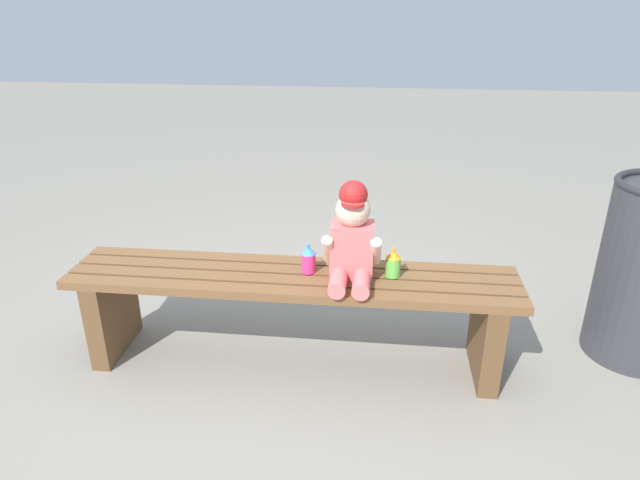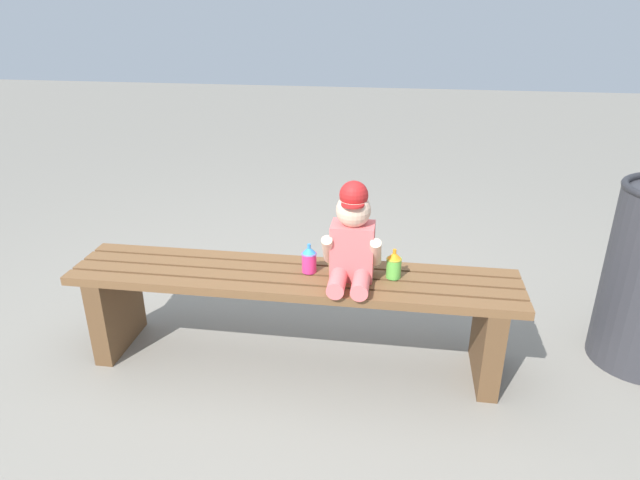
{
  "view_description": "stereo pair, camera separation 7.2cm",
  "coord_description": "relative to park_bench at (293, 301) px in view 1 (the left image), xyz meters",
  "views": [
    {
      "loc": [
        0.34,
        -2.0,
        1.47
      ],
      "look_at": [
        0.12,
        -0.05,
        0.6
      ],
      "focal_mm": 31.22,
      "sensor_mm": 36.0,
      "label": 1
    },
    {
      "loc": [
        0.41,
        -1.99,
        1.47
      ],
      "look_at": [
        0.12,
        -0.05,
        0.6
      ],
      "focal_mm": 31.22,
      "sensor_mm": 36.0,
      "label": 2
    }
  ],
  "objects": [
    {
      "name": "park_bench",
      "position": [
        0.0,
        0.0,
        0.0
      ],
      "size": [
        1.85,
        0.35,
        0.42
      ],
      "color": "brown",
      "rests_on": "ground_plane"
    },
    {
      "name": "sippy_cup_right",
      "position": [
        0.41,
        0.03,
        0.19
      ],
      "size": [
        0.06,
        0.06,
        0.12
      ],
      "color": "#66CC4C",
      "rests_on": "park_bench"
    },
    {
      "name": "child_figure",
      "position": [
        0.24,
        -0.01,
        0.3
      ],
      "size": [
        0.23,
        0.27,
        0.4
      ],
      "color": "#E56666",
      "rests_on": "park_bench"
    },
    {
      "name": "sippy_cup_left",
      "position": [
        0.07,
        0.03,
        0.19
      ],
      "size": [
        0.06,
        0.06,
        0.12
      ],
      "color": "#E5337F",
      "rests_on": "park_bench"
    },
    {
      "name": "ground_plane",
      "position": [
        0.0,
        0.0,
        -0.3
      ],
      "size": [
        16.0,
        16.0,
        0.0
      ],
      "primitive_type": "plane",
      "color": "gray"
    }
  ]
}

